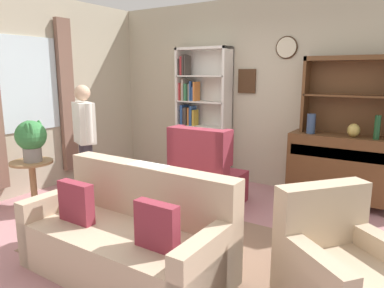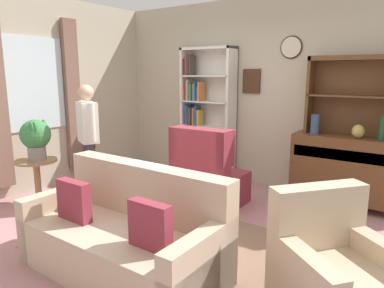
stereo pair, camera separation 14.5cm
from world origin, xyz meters
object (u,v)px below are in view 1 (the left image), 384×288
(sideboard, at_px, (340,166))
(sideboard_hutch, at_px, (349,85))
(plant_stand, at_px, (33,179))
(wingback_chair, at_px, (206,178))
(vase_round, at_px, (354,130))
(armchair_floral, at_px, (341,272))
(bottle_wine, at_px, (377,127))
(vase_tall, at_px, (311,124))
(person_reading, at_px, (85,136))
(bookshelf, at_px, (199,115))
(couch_floral, at_px, (129,238))
(potted_plant_large, at_px, (31,138))

(sideboard, relative_size, sideboard_hutch, 1.18)
(plant_stand, bearing_deg, wingback_chair, 33.83)
(sideboard, height_order, sideboard_hutch, sideboard_hutch)
(vase_round, bearing_deg, armchair_floral, -81.82)
(bottle_wine, bearing_deg, sideboard_hutch, 153.04)
(sideboard, relative_size, bottle_wine, 4.45)
(vase_tall, height_order, plant_stand, vase_tall)
(armchair_floral, distance_m, person_reading, 3.33)
(bookshelf, relative_size, couch_floral, 1.16)
(bottle_wine, height_order, wingback_chair, bottle_wine)
(armchair_floral, bearing_deg, potted_plant_large, 179.85)
(bookshelf, distance_m, wingback_chair, 1.53)
(sideboard_hutch, xyz_separation_m, bottle_wine, (0.39, -0.20, -0.49))
(armchair_floral, height_order, potted_plant_large, potted_plant_large)
(sideboard_hutch, height_order, couch_floral, sideboard_hutch)
(sideboard, bearing_deg, potted_plant_large, -144.87)
(vase_tall, bearing_deg, potted_plant_large, -142.34)
(vase_round, xyz_separation_m, armchair_floral, (0.32, -2.21, -0.72))
(sideboard, distance_m, armchair_floral, 2.33)
(bookshelf, relative_size, bottle_wine, 7.18)
(couch_floral, height_order, person_reading, person_reading)
(bookshelf, xyz_separation_m, armchair_floral, (2.68, -2.36, -0.74))
(plant_stand, bearing_deg, vase_round, 33.09)
(plant_stand, bearing_deg, sideboard, 34.92)
(vase_round, bearing_deg, bookshelf, 176.33)
(sideboard, bearing_deg, person_reading, -147.09)
(bookshelf, bearing_deg, potted_plant_large, -112.97)
(wingback_chair, distance_m, person_reading, 1.64)
(vase_tall, distance_m, wingback_chair, 1.56)
(sideboard_hutch, relative_size, person_reading, 0.71)
(sideboard, height_order, armchair_floral, sideboard)
(bookshelf, height_order, couch_floral, bookshelf)
(sideboard, relative_size, vase_tall, 5.01)
(bookshelf, relative_size, wingback_chair, 2.00)
(sideboard, height_order, vase_round, vase_round)
(armchair_floral, distance_m, potted_plant_large, 3.73)
(sideboard, distance_m, person_reading, 3.34)
(vase_tall, distance_m, couch_floral, 2.87)
(sideboard_hutch, height_order, vase_round, sideboard_hutch)
(wingback_chair, height_order, potted_plant_large, potted_plant_large)
(vase_tall, height_order, armchair_floral, vase_tall)
(sideboard, height_order, vase_tall, vase_tall)
(couch_floral, relative_size, potted_plant_large, 3.48)
(sideboard, distance_m, vase_tall, 0.67)
(plant_stand, bearing_deg, couch_floral, -12.67)
(sideboard_hutch, distance_m, vase_tall, 0.67)
(vase_round, bearing_deg, vase_tall, -178.51)
(person_reading, bearing_deg, couch_floral, -30.37)
(person_reading, bearing_deg, sideboard, 32.91)
(wingback_chair, distance_m, plant_stand, 2.21)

